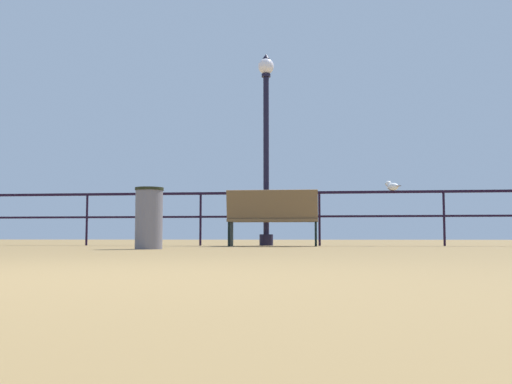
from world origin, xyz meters
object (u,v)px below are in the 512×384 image
at_px(bench_near_left, 272,216).
at_px(trash_bin, 149,218).
at_px(seagull_on_rail, 392,186).
at_px(lamppost_center, 266,134).

relative_size(bench_near_left, trash_bin, 1.89).
height_order(seagull_on_rail, trash_bin, seagull_on_rail).
xyz_separation_m(bench_near_left, trash_bin, (-1.55, -2.46, -0.12)).
bearing_deg(seagull_on_rail, lamppost_center, 175.44).
height_order(bench_near_left, lamppost_center, lamppost_center).
distance_m(seagull_on_rail, trash_bin, 4.99).
bearing_deg(lamppost_center, bench_near_left, -77.90).
bearing_deg(lamppost_center, trash_bin, -111.82).
bearing_deg(bench_near_left, trash_bin, -122.30).
bearing_deg(trash_bin, lamppost_center, 68.18).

